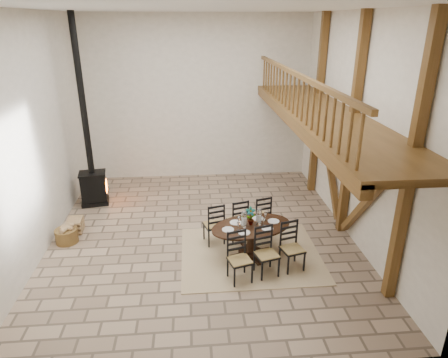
{
  "coord_description": "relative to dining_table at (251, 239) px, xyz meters",
  "views": [
    {
      "loc": [
        -0.21,
        -8.35,
        4.8
      ],
      "look_at": [
        0.55,
        0.4,
        1.27
      ],
      "focal_mm": 32.0,
      "sensor_mm": 36.0,
      "label": 1
    }
  ],
  "objects": [
    {
      "name": "log_stack",
      "position": [
        -4.07,
        1.38,
        -0.21
      ],
      "size": [
        0.36,
        0.48,
        0.35
      ],
      "rotation": [
        0.0,
        0.0,
        0.04
      ],
      "color": "tan",
      "rests_on": "ground"
    },
    {
      "name": "room_shell",
      "position": [
        0.17,
        0.93,
        2.63
      ],
      "size": [
        7.02,
        8.02,
        5.01
      ],
      "color": "silver",
      "rests_on": "ground"
    },
    {
      "name": "wood_stove",
      "position": [
        -3.93,
        2.98,
        0.72
      ],
      "size": [
        0.79,
        0.65,
        5.0
      ],
      "rotation": [
        0.0,
        0.0,
        0.15
      ],
      "color": "black",
      "rests_on": "ground"
    },
    {
      "name": "ground",
      "position": [
        -1.02,
        0.93,
        -0.39
      ],
      "size": [
        8.0,
        8.0,
        0.0
      ],
      "primitive_type": "plane",
      "color": "tan",
      "rests_on": "ground"
    },
    {
      "name": "dining_table",
      "position": [
        0.0,
        0.0,
        0.0
      ],
      "size": [
        2.04,
        2.3,
        1.13
      ],
      "rotation": [
        0.0,
        0.0,
        0.27
      ],
      "color": "black",
      "rests_on": "ground"
    },
    {
      "name": "log_basket",
      "position": [
        -4.15,
        0.9,
        -0.21
      ],
      "size": [
        0.5,
        0.5,
        0.42
      ],
      "rotation": [
        0.0,
        0.0,
        0.1
      ],
      "color": "brown",
      "rests_on": "ground"
    },
    {
      "name": "rug",
      "position": [
        0.0,
        -0.0,
        -0.38
      ],
      "size": [
        3.0,
        2.5,
        0.02
      ],
      "primitive_type": "cube",
      "color": "tan",
      "rests_on": "ground"
    }
  ]
}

